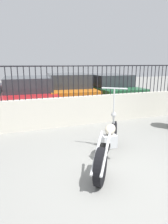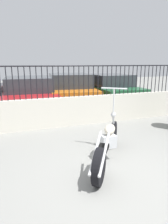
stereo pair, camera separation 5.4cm
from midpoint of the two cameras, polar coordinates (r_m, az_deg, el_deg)
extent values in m
plane|color=gray|center=(3.50, 10.70, -17.84)|extent=(40.00, 40.00, 0.00)
cube|color=beige|center=(5.90, -3.92, 0.15)|extent=(8.30, 0.18, 0.86)
cylinder|color=black|center=(5.54, -22.54, 7.49)|extent=(0.02, 0.02, 0.90)
cylinder|color=black|center=(5.53, -20.97, 7.62)|extent=(0.02, 0.02, 0.90)
cylinder|color=black|center=(5.53, -19.40, 7.75)|extent=(0.02, 0.02, 0.90)
cylinder|color=black|center=(5.54, -17.83, 7.88)|extent=(0.02, 0.02, 0.90)
cylinder|color=black|center=(5.54, -16.26, 8.00)|extent=(0.02, 0.02, 0.90)
cylinder|color=black|center=(5.56, -14.69, 8.11)|extent=(0.02, 0.02, 0.90)
cylinder|color=black|center=(5.57, -13.14, 8.21)|extent=(0.02, 0.02, 0.90)
cylinder|color=black|center=(5.59, -11.59, 8.31)|extent=(0.02, 0.02, 0.90)
cylinder|color=black|center=(5.62, -10.05, 8.40)|extent=(0.02, 0.02, 0.90)
cylinder|color=black|center=(5.65, -8.53, 8.49)|extent=(0.02, 0.02, 0.90)
cylinder|color=black|center=(5.68, -7.02, 8.57)|extent=(0.02, 0.02, 0.90)
cylinder|color=black|center=(5.71, -5.53, 8.64)|extent=(0.02, 0.02, 0.90)
cylinder|color=black|center=(5.75, -4.06, 8.70)|extent=(0.02, 0.02, 0.90)
cylinder|color=black|center=(5.80, -2.61, 8.76)|extent=(0.02, 0.02, 0.90)
cylinder|color=black|center=(5.84, -1.19, 8.81)|extent=(0.02, 0.02, 0.90)
cylinder|color=black|center=(5.89, 0.22, 8.86)|extent=(0.02, 0.02, 0.90)
cylinder|color=black|center=(5.95, 1.60, 8.90)|extent=(0.02, 0.02, 0.90)
cylinder|color=black|center=(6.00, 2.95, 8.94)|extent=(0.02, 0.02, 0.90)
cylinder|color=black|center=(6.07, 4.28, 8.96)|extent=(0.02, 0.02, 0.90)
cylinder|color=black|center=(6.13, 5.58, 8.99)|extent=(0.02, 0.02, 0.90)
cylinder|color=black|center=(6.20, 6.86, 9.01)|extent=(0.02, 0.02, 0.90)
cylinder|color=black|center=(6.26, 8.11, 9.02)|extent=(0.02, 0.02, 0.90)
cylinder|color=black|center=(6.34, 9.33, 9.03)|extent=(0.02, 0.02, 0.90)
cylinder|color=black|center=(6.41, 10.52, 9.04)|extent=(0.02, 0.02, 0.90)
cylinder|color=black|center=(6.49, 11.68, 9.04)|extent=(0.02, 0.02, 0.90)
cylinder|color=black|center=(6.57, 12.82, 9.04)|extent=(0.02, 0.02, 0.90)
cylinder|color=black|center=(6.65, 13.92, 9.03)|extent=(0.02, 0.02, 0.90)
cylinder|color=black|center=(6.74, 15.00, 9.03)|extent=(0.02, 0.02, 0.90)
cylinder|color=black|center=(6.83, 16.06, 9.02)|extent=(0.02, 0.02, 0.90)
cylinder|color=black|center=(6.91, 17.08, 9.00)|extent=(0.02, 0.02, 0.90)
cylinder|color=black|center=(7.01, 18.08, 8.99)|extent=(0.02, 0.02, 0.90)
cylinder|color=black|center=(7.10, 19.06, 8.97)|extent=(0.02, 0.02, 0.90)
cylinder|color=black|center=(7.20, 20.00, 8.95)|extent=(0.02, 0.02, 0.90)
cylinder|color=black|center=(7.29, 20.93, 8.93)|extent=(0.02, 0.02, 0.90)
cylinder|color=black|center=(7.39, 21.82, 8.90)|extent=(0.02, 0.02, 0.90)
cylinder|color=black|center=(7.49, 22.70, 8.88)|extent=(0.02, 0.02, 0.90)
cylinder|color=black|center=(5.73, -4.14, 13.00)|extent=(8.30, 0.04, 0.04)
cylinder|color=black|center=(4.53, 8.81, -6.19)|extent=(0.40, 0.50, 0.57)
cylinder|color=black|center=(3.16, 4.81, -15.33)|extent=(0.44, 0.54, 0.58)
cylinder|color=silver|center=(3.83, 7.20, -9.96)|extent=(0.88, 1.15, 0.06)
cube|color=silver|center=(3.84, 7.37, -8.30)|extent=(0.28, 0.18, 0.24)
ellipsoid|color=beige|center=(3.88, 7.75, -4.91)|extent=(0.40, 0.44, 0.18)
cube|color=black|center=(3.34, 5.96, -10.20)|extent=(0.30, 0.32, 0.06)
cylinder|color=silver|center=(4.36, 8.77, -3.50)|extent=(0.17, 0.20, 0.51)
sphere|color=silver|center=(4.24, 8.77, -0.76)|extent=(0.11, 0.11, 0.11)
cylinder|color=silver|center=(4.15, 8.85, 3.00)|extent=(0.03, 0.03, 0.54)
cylinder|color=silver|center=(4.11, 8.99, 6.68)|extent=(0.43, 0.34, 0.03)
cylinder|color=silver|center=(3.09, 6.39, -11.48)|extent=(0.49, 0.63, 0.43)
cylinder|color=silver|center=(3.12, 3.81, -11.21)|extent=(0.49, 0.63, 0.43)
cylinder|color=black|center=(9.78, -21.78, 4.02)|extent=(0.18, 0.65, 0.64)
cylinder|color=black|center=(9.43, -20.64, 3.79)|extent=(0.14, 0.64, 0.64)
cylinder|color=black|center=(9.47, -10.24, 4.51)|extent=(0.14, 0.64, 0.64)
cylinder|color=black|center=(6.92, -21.70, 0.31)|extent=(0.14, 0.64, 0.64)
cylinder|color=black|center=(6.99, -7.59, 1.30)|extent=(0.14, 0.64, 0.64)
cube|color=#AD191E|center=(8.12, -15.17, 4.14)|extent=(2.03, 4.21, 0.56)
cube|color=#2D3338|center=(7.84, -15.36, 7.77)|extent=(1.74, 2.06, 0.51)
cylinder|color=black|center=(10.03, -10.03, 5.02)|extent=(0.18, 0.65, 0.64)
cylinder|color=black|center=(10.27, -0.55, 5.44)|extent=(0.18, 0.65, 0.64)
cylinder|color=black|center=(7.60, -8.80, 2.28)|extent=(0.18, 0.65, 0.64)
cylinder|color=black|center=(7.91, 3.47, 2.87)|extent=(0.18, 0.65, 0.64)
cube|color=orange|center=(8.87, -4.09, 5.47)|extent=(2.24, 4.16, 0.59)
cube|color=#2D3338|center=(8.61, -3.93, 9.03)|extent=(1.83, 2.09, 0.55)
cylinder|color=black|center=(10.38, -0.33, 5.54)|extent=(0.11, 0.64, 0.64)
cylinder|color=black|center=(11.06, 7.97, 5.92)|extent=(0.11, 0.64, 0.64)
cylinder|color=black|center=(8.15, 5.53, 3.16)|extent=(0.11, 0.64, 0.64)
cylinder|color=black|center=(9.00, 15.29, 3.75)|extent=(0.11, 0.64, 0.64)
cube|color=#1E5933|center=(9.57, 6.96, 5.94)|extent=(1.80, 3.95, 0.56)
cube|color=#2D3338|center=(9.34, 7.62, 9.05)|extent=(1.62, 1.90, 0.51)
camera|label=1|loc=(0.03, -89.67, 0.08)|focal=32.00mm
camera|label=2|loc=(0.03, 90.33, -0.08)|focal=32.00mm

